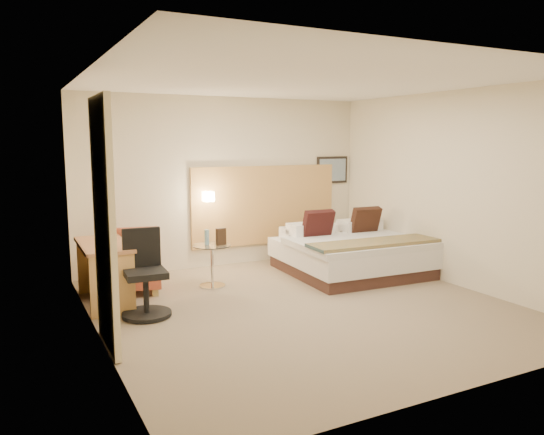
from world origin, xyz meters
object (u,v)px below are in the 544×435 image
lounge_chair (130,267)px  desk_chair (145,281)px  bed (351,252)px  desk (106,256)px  side_table (212,263)px

lounge_chair → desk_chair: size_ratio=0.91×
bed → desk: bearing=178.2°
lounge_chair → desk: (-0.37, -0.42, 0.27)m
side_table → desk_chair: size_ratio=0.59×
bed → desk_chair: (-3.30, -0.59, 0.10)m
lounge_chair → desk_chair: 1.13m
lounge_chair → desk_chair: bearing=-93.4°
side_table → desk: size_ratio=0.48×
desk_chair → side_table: bearing=35.7°
desk_chair → bed: bearing=10.2°
lounge_chair → side_table: bearing=-16.6°
desk_chair → lounge_chair: bearing=86.6°
side_table → desk: bearing=-175.9°
desk → desk_chair: (0.31, -0.71, -0.19)m
desk → desk_chair: size_ratio=1.23×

